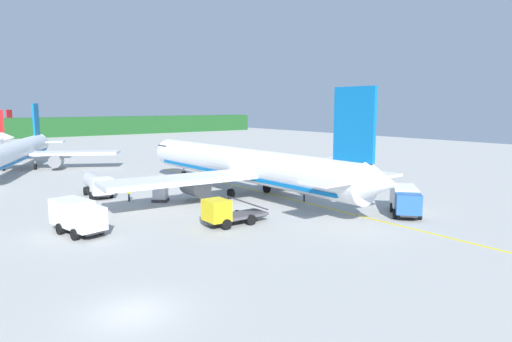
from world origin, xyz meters
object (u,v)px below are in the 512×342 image
(airliner_foreground, at_px, (244,166))
(service_truck_fuel, at_px, (405,199))
(airliner_distant, at_px, (28,126))
(crew_loader_left, at_px, (129,192))
(service_truck_baggage, at_px, (77,215))
(airliner_mid_apron, at_px, (17,152))
(service_truck_pushback, at_px, (97,184))
(cargo_container_near, at_px, (160,192))
(service_truck_catering, at_px, (226,212))
(crew_marshaller, at_px, (304,193))

(airliner_foreground, height_order, service_truck_fuel, airliner_foreground)
(airliner_distant, bearing_deg, airliner_foreground, -92.11)
(airliner_foreground, xyz_separation_m, crew_loader_left, (-12.28, 4.37, -2.36))
(service_truck_baggage, bearing_deg, airliner_distant, 80.55)
(airliner_foreground, relative_size, airliner_mid_apron, 1.18)
(service_truck_baggage, height_order, crew_loader_left, service_truck_baggage)
(service_truck_fuel, xyz_separation_m, service_truck_pushback, (-20.31, 26.75, -0.07))
(airliner_mid_apron, distance_m, cargo_container_near, 35.97)
(service_truck_catering, distance_m, crew_marshaller, 12.68)
(service_truck_baggage, height_order, cargo_container_near, service_truck_baggage)
(airliner_foreground, distance_m, airliner_mid_apron, 41.22)
(service_truck_fuel, bearing_deg, service_truck_baggage, 155.49)
(service_truck_fuel, relative_size, service_truck_pushback, 0.86)
(crew_loader_left, bearing_deg, airliner_distant, 83.04)
(service_truck_fuel, bearing_deg, crew_loader_left, 130.55)
(airliner_foreground, height_order, crew_loader_left, airliner_foreground)
(airliner_foreground, height_order, cargo_container_near, airliner_foreground)
(crew_loader_left, bearing_deg, service_truck_fuel, -49.45)
(service_truck_catering, height_order, cargo_container_near, service_truck_catering)
(service_truck_catering, relative_size, crew_loader_left, 3.54)
(airliner_distant, bearing_deg, service_truck_fuel, -89.75)
(service_truck_pushback, relative_size, crew_loader_left, 3.92)
(service_truck_pushback, bearing_deg, crew_marshaller, -44.65)
(service_truck_pushback, bearing_deg, service_truck_baggage, -113.39)
(airliner_distant, relative_size, service_truck_catering, 4.17)
(airliner_mid_apron, relative_size, airliner_distant, 1.38)
(service_truck_catering, distance_m, service_truck_pushback, 20.36)
(service_truck_baggage, bearing_deg, airliner_mid_apron, 86.06)
(service_truck_pushback, xyz_separation_m, crew_marshaller, (16.80, -16.60, -0.45))
(airliner_foreground, bearing_deg, crew_marshaller, -68.84)
(cargo_container_near, xyz_separation_m, crew_loader_left, (-2.72, 2.04, 0.05))
(service_truck_pushback, bearing_deg, airliner_mid_apron, 96.91)
(service_truck_fuel, distance_m, service_truck_pushback, 33.58)
(airliner_distant, xyz_separation_m, cargo_container_near, (-15.10, -148.07, -1.56))
(airliner_distant, bearing_deg, airliner_mid_apron, -101.48)
(airliner_mid_apron, bearing_deg, crew_loader_left, -81.14)
(airliner_mid_apron, bearing_deg, service_truck_baggage, -93.94)
(service_truck_pushback, xyz_separation_m, cargo_container_near, (4.47, -7.11, -0.42))
(airliner_mid_apron, bearing_deg, airliner_foreground, -65.01)
(airliner_foreground, relative_size, service_truck_fuel, 7.10)
(service_truck_catering, height_order, crew_marshaller, service_truck_catering)
(crew_marshaller, bearing_deg, cargo_container_near, 142.43)
(crew_marshaller, bearing_deg, service_truck_fuel, -70.97)
(airliner_mid_apron, relative_size, crew_marshaller, 21.84)
(airliner_distant, bearing_deg, service_truck_baggage, -99.45)
(airliner_distant, xyz_separation_m, crew_loader_left, (-17.82, -146.03, -1.51))
(airliner_distant, xyz_separation_m, service_truck_pushback, (-19.58, -140.96, -1.14))
(service_truck_pushback, bearing_deg, airliner_foreground, -33.91)
(service_truck_baggage, relative_size, service_truck_catering, 0.94)
(service_truck_fuel, relative_size, crew_marshaller, 3.62)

